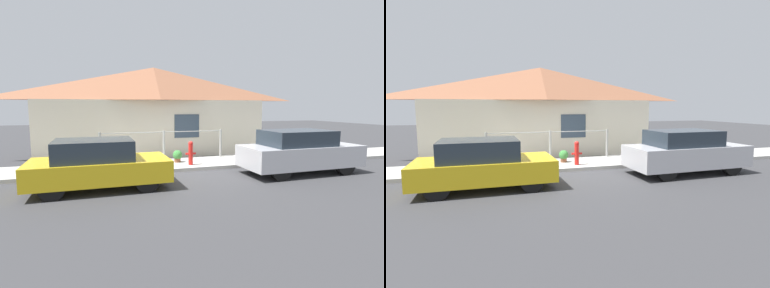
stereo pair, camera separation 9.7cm
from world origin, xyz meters
The scene contains 10 objects.
ground_plane centered at (0.00, 0.00, 0.00)m, with size 60.00×60.00×0.00m, color #38383A.
sidewalk centered at (0.00, 1.01, 0.06)m, with size 24.00×2.02×0.12m.
house centered at (0.00, 3.83, 3.03)m, with size 10.14×2.23×3.91m.
fence centered at (0.00, 1.87, 0.75)m, with size 4.90×0.10×1.14m.
car_left centered at (-2.46, -1.32, 0.67)m, with size 3.64×1.78×1.33m.
car_right centered at (3.86, -1.32, 0.72)m, with size 3.96×1.75×1.43m.
fire_hydrant centered at (0.68, 0.52, 0.57)m, with size 0.38×0.17×0.85m.
potted_plant_near_hydrant centered at (0.36, 1.15, 0.37)m, with size 0.35×0.35×0.45m.
potted_plant_by_fence centered at (-2.79, 1.23, 0.49)m, with size 0.54×0.54×0.66m.
potted_plant_corner centered at (3.53, 1.66, 0.41)m, with size 0.41×0.41×0.51m.
Camera 2 is at (-2.34, -9.59, 2.20)m, focal length 28.00 mm.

